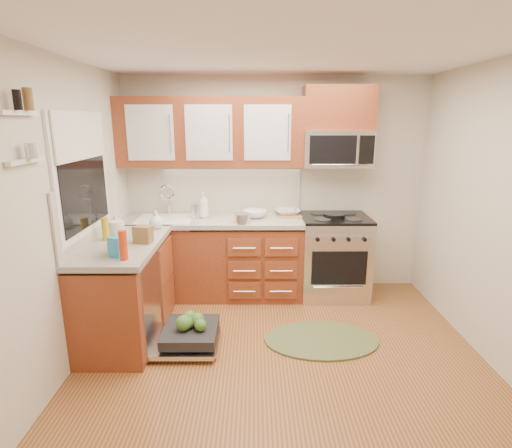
{
  "coord_description": "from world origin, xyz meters",
  "views": [
    {
      "loc": [
        -0.24,
        -2.96,
        2.0
      ],
      "look_at": [
        -0.22,
        0.85,
        1.01
      ],
      "focal_mm": 28.0,
      "sensor_mm": 36.0,
      "label": 1
    }
  ],
  "objects_px": {
    "upper_cabinets": "(211,132)",
    "stock_pot": "(242,218)",
    "cutting_board": "(291,216)",
    "bowl_a": "(288,212)",
    "sink": "(166,230)",
    "cup": "(290,211)",
    "dishwasher": "(186,336)",
    "bowl_b": "(255,214)",
    "range": "(334,256)",
    "skillet": "(334,216)",
    "microwave": "(337,149)",
    "paper_towel_roll": "(118,237)",
    "rug": "(321,340)"
  },
  "relations": [
    {
      "from": "upper_cabinets",
      "to": "stock_pot",
      "type": "distance_m",
      "value": 1.03
    },
    {
      "from": "cutting_board",
      "to": "bowl_a",
      "type": "xyz_separation_m",
      "value": [
        -0.03,
        0.1,
        0.03
      ]
    },
    {
      "from": "sink",
      "to": "cutting_board",
      "type": "height_order",
      "value": "cutting_board"
    },
    {
      "from": "upper_cabinets",
      "to": "stock_pot",
      "type": "height_order",
      "value": "upper_cabinets"
    },
    {
      "from": "upper_cabinets",
      "to": "sink",
      "type": "relative_size",
      "value": 3.31
    },
    {
      "from": "cutting_board",
      "to": "cup",
      "type": "distance_m",
      "value": 0.13
    },
    {
      "from": "dishwasher",
      "to": "stock_pot",
      "type": "distance_m",
      "value": 1.36
    },
    {
      "from": "bowl_b",
      "to": "cutting_board",
      "type": "bearing_deg",
      "value": 2.23
    },
    {
      "from": "range",
      "to": "skillet",
      "type": "height_order",
      "value": "skillet"
    },
    {
      "from": "upper_cabinets",
      "to": "cup",
      "type": "distance_m",
      "value": 1.28
    },
    {
      "from": "microwave",
      "to": "dishwasher",
      "type": "bearing_deg",
      "value": -140.93
    },
    {
      "from": "sink",
      "to": "paper_towel_roll",
      "type": "distance_m",
      "value": 1.2
    },
    {
      "from": "dishwasher",
      "to": "paper_towel_roll",
      "type": "bearing_deg",
      "value": -174.88
    },
    {
      "from": "upper_cabinets",
      "to": "sink",
      "type": "distance_m",
      "value": 1.21
    },
    {
      "from": "dishwasher",
      "to": "rug",
      "type": "relative_size",
      "value": 0.66
    },
    {
      "from": "rug",
      "to": "paper_towel_roll",
      "type": "bearing_deg",
      "value": -175.71
    },
    {
      "from": "skillet",
      "to": "bowl_b",
      "type": "relative_size",
      "value": 0.9
    },
    {
      "from": "upper_cabinets",
      "to": "bowl_b",
      "type": "relative_size",
      "value": 7.54
    },
    {
      "from": "sink",
      "to": "skillet",
      "type": "height_order",
      "value": "skillet"
    },
    {
      "from": "cup",
      "to": "sink",
      "type": "bearing_deg",
      "value": -171.86
    },
    {
      "from": "bowl_a",
      "to": "sink",
      "type": "bearing_deg",
      "value": -172.67
    },
    {
      "from": "stock_pot",
      "to": "paper_towel_roll",
      "type": "height_order",
      "value": "paper_towel_roll"
    },
    {
      "from": "skillet",
      "to": "cutting_board",
      "type": "xyz_separation_m",
      "value": [
        -0.47,
        0.12,
        -0.04
      ]
    },
    {
      "from": "microwave",
      "to": "cutting_board",
      "type": "bearing_deg",
      "value": -174.82
    },
    {
      "from": "range",
      "to": "cup",
      "type": "height_order",
      "value": "cup"
    },
    {
      "from": "dishwasher",
      "to": "cup",
      "type": "distance_m",
      "value": 1.9
    },
    {
      "from": "sink",
      "to": "skillet",
      "type": "relative_size",
      "value": 2.54
    },
    {
      "from": "stock_pot",
      "to": "sink",
      "type": "bearing_deg",
      "value": 167.17
    },
    {
      "from": "cutting_board",
      "to": "cup",
      "type": "bearing_deg",
      "value": 88.98
    },
    {
      "from": "dishwasher",
      "to": "bowl_a",
      "type": "height_order",
      "value": "bowl_a"
    },
    {
      "from": "microwave",
      "to": "upper_cabinets",
      "type": "bearing_deg",
      "value": 178.98
    },
    {
      "from": "range",
      "to": "dishwasher",
      "type": "xyz_separation_m",
      "value": [
        -1.54,
        -1.13,
        -0.38
      ]
    },
    {
      "from": "stock_pot",
      "to": "bowl_b",
      "type": "distance_m",
      "value": 0.3
    },
    {
      "from": "stock_pot",
      "to": "microwave",
      "type": "bearing_deg",
      "value": 17.42
    },
    {
      "from": "upper_cabinets",
      "to": "skillet",
      "type": "bearing_deg",
      "value": -8.06
    },
    {
      "from": "sink",
      "to": "cutting_board",
      "type": "distance_m",
      "value": 1.44
    },
    {
      "from": "skillet",
      "to": "cutting_board",
      "type": "bearing_deg",
      "value": 165.24
    },
    {
      "from": "sink",
      "to": "paper_towel_roll",
      "type": "relative_size",
      "value": 2.32
    },
    {
      "from": "cup",
      "to": "bowl_b",
      "type": "bearing_deg",
      "value": -161.93
    },
    {
      "from": "range",
      "to": "bowl_b",
      "type": "height_order",
      "value": "bowl_b"
    },
    {
      "from": "range",
      "to": "bowl_b",
      "type": "distance_m",
      "value": 1.04
    },
    {
      "from": "upper_cabinets",
      "to": "skillet",
      "type": "xyz_separation_m",
      "value": [
        1.38,
        -0.2,
        -0.9
      ]
    },
    {
      "from": "upper_cabinets",
      "to": "paper_towel_roll",
      "type": "xyz_separation_m",
      "value": [
        -0.66,
        -1.32,
        -0.82
      ]
    },
    {
      "from": "cutting_board",
      "to": "paper_towel_roll",
      "type": "height_order",
      "value": "paper_towel_roll"
    },
    {
      "from": "range",
      "to": "cutting_board",
      "type": "xyz_separation_m",
      "value": [
        -0.5,
        0.07,
        0.46
      ]
    },
    {
      "from": "range",
      "to": "dishwasher",
      "type": "distance_m",
      "value": 1.95
    },
    {
      "from": "upper_cabinets",
      "to": "cutting_board",
      "type": "height_order",
      "value": "upper_cabinets"
    },
    {
      "from": "dishwasher",
      "to": "skillet",
      "type": "relative_size",
      "value": 2.87
    },
    {
      "from": "bowl_a",
      "to": "cup",
      "type": "xyz_separation_m",
      "value": [
        0.03,
        0.02,
        0.01
      ]
    },
    {
      "from": "bowl_b",
      "to": "cup",
      "type": "xyz_separation_m",
      "value": [
        0.42,
        0.14,
        0.0
      ]
    }
  ]
}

